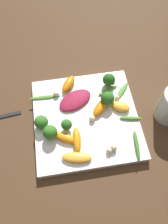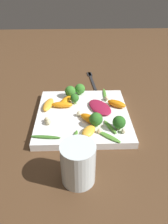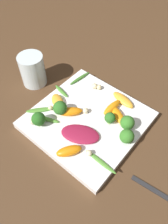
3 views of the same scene
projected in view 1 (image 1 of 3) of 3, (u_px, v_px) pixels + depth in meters
name	position (u px, v px, depth m)	size (l,w,h in m)	color
ground_plane	(86.00, 120.00, 0.66)	(2.40, 2.40, 0.00)	#4C331E
plate	(86.00, 119.00, 0.65)	(0.30, 0.30, 0.02)	white
radicchio_leaf_0	(75.00, 100.00, 0.66)	(0.10, 0.12, 0.01)	maroon
orange_segment_0	(101.00, 107.00, 0.64)	(0.07, 0.07, 0.02)	orange
orange_segment_1	(121.00, 107.00, 0.64)	(0.06, 0.06, 0.02)	#FCAD33
orange_segment_2	(65.00, 138.00, 0.59)	(0.06, 0.07, 0.02)	orange
orange_segment_3	(77.00, 158.00, 0.57)	(0.04, 0.08, 0.02)	#FCAD33
orange_segment_4	(68.00, 84.00, 0.68)	(0.07, 0.06, 0.02)	orange
orange_segment_5	(77.00, 140.00, 0.59)	(0.07, 0.03, 0.02)	orange
broccoli_floret_0	(41.00, 122.00, 0.60)	(0.04, 0.04, 0.04)	#84AD5B
broccoli_floret_1	(109.00, 80.00, 0.67)	(0.04, 0.04, 0.04)	#7A9E51
broccoli_floret_2	(67.00, 125.00, 0.60)	(0.03, 0.03, 0.04)	#7A9E51
broccoli_floret_3	(50.00, 132.00, 0.59)	(0.04, 0.04, 0.04)	#7A9E51
broccoli_floret_4	(108.00, 99.00, 0.64)	(0.04, 0.04, 0.05)	#7A9E51
arugula_sprig_0	(122.00, 91.00, 0.67)	(0.07, 0.07, 0.01)	#518E33
arugula_sprig_1	(108.00, 90.00, 0.68)	(0.04, 0.07, 0.01)	#518E33
arugula_sprig_2	(137.00, 145.00, 0.59)	(0.09, 0.02, 0.01)	#3D7528
arugula_sprig_3	(45.00, 97.00, 0.66)	(0.02, 0.10, 0.01)	#518E33
arugula_sprig_4	(131.00, 118.00, 0.63)	(0.03, 0.07, 0.01)	#47842D
macadamia_nut_0	(109.00, 151.00, 0.58)	(0.02, 0.02, 0.02)	beige
macadamia_nut_1	(56.00, 94.00, 0.66)	(0.02, 0.02, 0.02)	beige
macadamia_nut_2	(92.00, 118.00, 0.62)	(0.02, 0.02, 0.02)	beige
macadamia_nut_3	(114.00, 148.00, 0.58)	(0.02, 0.02, 0.02)	beige
macadamia_nut_4	(113.00, 79.00, 0.69)	(0.02, 0.02, 0.02)	beige
macadamia_nut_5	(117.00, 98.00, 0.66)	(0.01, 0.01, 0.01)	beige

